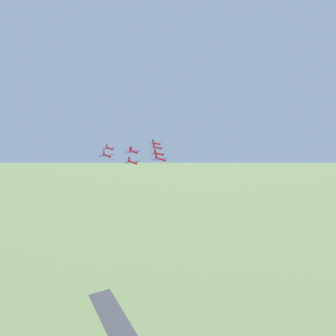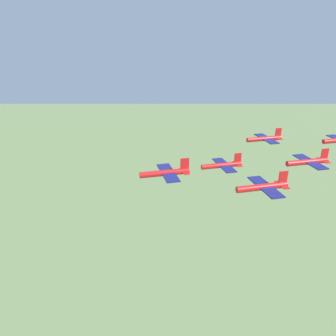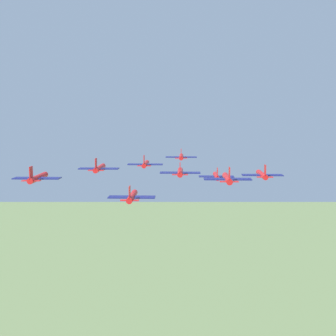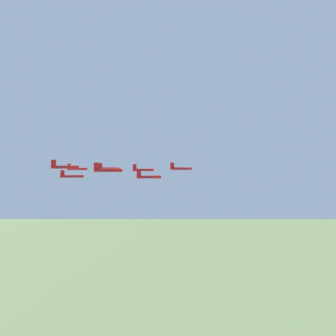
{
  "view_description": "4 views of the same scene",
  "coord_description": "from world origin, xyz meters",
  "px_view_note": "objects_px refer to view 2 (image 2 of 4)",
  "views": [
    {
      "loc": [
        -84.78,
        -171.44,
        213.85
      ],
      "look_at": [
        11.77,
        -21.45,
        171.7
      ],
      "focal_mm": 35.0,
      "sensor_mm": 36.0,
      "label": 1
    },
    {
      "loc": [
        67.52,
        -26.55,
        201.27
      ],
      "look_at": [
        11.2,
        -15.13,
        177.47
      ],
      "focal_mm": 35.0,
      "sensor_mm": 36.0,
      "label": 2
    },
    {
      "loc": [
        4.12,
        121.99,
        188.9
      ],
      "look_at": [
        14.12,
        -14.89,
        172.78
      ],
      "focal_mm": 50.0,
      "sensor_mm": 36.0,
      "label": 3
    },
    {
      "loc": [
        -103.91,
        11.05,
        173.81
      ],
      "look_at": [
        3.03,
        -8.39,
        176.17
      ],
      "focal_mm": 28.0,
      "sensor_mm": 36.0,
      "label": 4
    }
  ],
  "objects_px": {
    "jet_0": "(167,173)",
    "jet_1": "(264,187)",
    "jet_5": "(265,139)",
    "jet_2": "(223,165)",
    "jet_4": "(309,162)"
  },
  "relations": [
    {
      "from": "jet_2",
      "to": "jet_5",
      "type": "xyz_separation_m",
      "value": [
        -9.89,
        15.46,
        2.52
      ]
    },
    {
      "from": "jet_0",
      "to": "jet_4",
      "type": "distance_m",
      "value": 31.64
    },
    {
      "from": "jet_1",
      "to": "jet_5",
      "type": "bearing_deg",
      "value": -29.54
    },
    {
      "from": "jet_0",
      "to": "jet_1",
      "type": "distance_m",
      "value": 18.36
    },
    {
      "from": "jet_1",
      "to": "jet_2",
      "type": "xyz_separation_m",
      "value": [
        -18.6,
        -0.69,
        -3.11
      ]
    },
    {
      "from": "jet_4",
      "to": "jet_2",
      "type": "bearing_deg",
      "value": 59.53
    },
    {
      "from": "jet_4",
      "to": "jet_5",
      "type": "distance_m",
      "value": 18.61
    },
    {
      "from": "jet_5",
      "to": "jet_1",
      "type": "bearing_deg",
      "value": 150.46
    },
    {
      "from": "jet_0",
      "to": "jet_4",
      "type": "height_order",
      "value": "jet_0"
    },
    {
      "from": "jet_0",
      "to": "jet_1",
      "type": "height_order",
      "value": "jet_0"
    },
    {
      "from": "jet_2",
      "to": "jet_4",
      "type": "distance_m",
      "value": 18.59
    },
    {
      "from": "jet_2",
      "to": "jet_0",
      "type": "bearing_deg",
      "value": 120.47
    },
    {
      "from": "jet_4",
      "to": "jet_5",
      "type": "relative_size",
      "value": 1.0
    },
    {
      "from": "jet_1",
      "to": "jet_5",
      "type": "relative_size",
      "value": 1.0
    },
    {
      "from": "jet_0",
      "to": "jet_2",
      "type": "distance_m",
      "value": 18.7
    }
  ]
}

